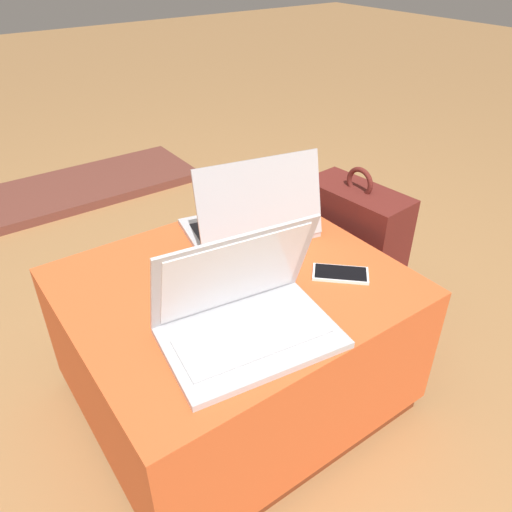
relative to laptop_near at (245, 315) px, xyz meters
The scene contains 7 objects.
ground_plane 0.52m from the laptop_near, 64.29° to the left, with size 14.00×14.00×0.00m, color #9E7042.
ottoman 0.33m from the laptop_near, 64.29° to the left, with size 0.83×0.72×0.42m.
laptop_near is the anchor object (origin of this frame).
laptop_far 0.43m from the laptop_near, 52.77° to the left, with size 0.41×0.32×0.25m.
cell_phone 0.33m from the laptop_near, ahead, with size 0.15×0.15×0.01m.
backpack 0.74m from the laptop_near, 23.60° to the left, with size 0.23×0.36×0.57m.
fireplace_hearth 1.89m from the laptop_near, 87.26° to the left, with size 1.40×0.50×0.04m.
Camera 1 is at (-0.56, -0.88, 1.18)m, focal length 35.00 mm.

